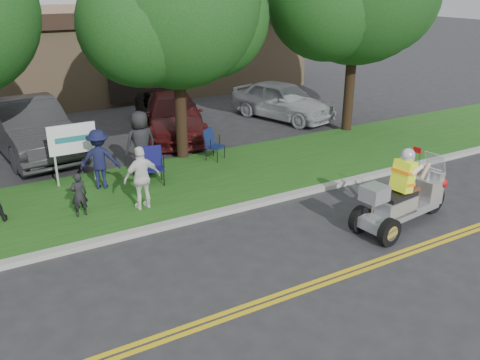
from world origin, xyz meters
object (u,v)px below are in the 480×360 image
spectator_adult_right (142,178)px  trike_scooter (403,200)px  parked_car_right (173,116)px  parked_car_left (30,128)px  parked_car_far_right (282,100)px  lawn_chair_a (153,163)px  lawn_chair_b (212,142)px  parked_car_mid (167,111)px

spectator_adult_right → trike_scooter: bearing=138.3°
trike_scooter → parked_car_right: bearing=92.7°
parked_car_left → parked_car_far_right: (9.52, -0.26, -0.13)m
lawn_chair_a → parked_car_far_right: parked_car_far_right is taller
lawn_chair_b → spectator_adult_right: size_ratio=0.61×
parked_car_mid → parked_car_far_right: bearing=2.0°
parked_car_right → lawn_chair_a: bearing=-101.8°
parked_car_far_right → lawn_chair_a: bearing=-166.6°
parked_car_right → parked_car_mid: bearing=98.7°
lawn_chair_b → parked_car_mid: bearing=53.9°
lawn_chair_b → parked_car_far_right: bearing=2.0°
parked_car_left → parked_car_mid: parked_car_left is taller
lawn_chair_a → spectator_adult_right: spectator_adult_right is taller
spectator_adult_right → parked_car_right: bearing=-123.5°
lawn_chair_b → parked_car_far_right: size_ratio=0.21×
lawn_chair_b → parked_car_left: parked_car_left is taller
spectator_adult_right → lawn_chair_b: bearing=-146.4°
lawn_chair_b → parked_car_far_right: parked_car_far_right is taller
lawn_chair_b → parked_car_right: (0.14, 3.32, 0.07)m
parked_car_left → lawn_chair_a: bearing=-67.4°
spectator_adult_right → parked_car_left: (-1.61, 5.91, 0.00)m
trike_scooter → spectator_adult_right: 6.06m
parked_car_far_right → trike_scooter: bearing=-125.7°
parked_car_mid → parked_car_far_right: parked_car_far_right is taller
trike_scooter → parked_car_far_right: trike_scooter is taller
trike_scooter → parked_car_far_right: (3.11, 9.35, 0.09)m
trike_scooter → spectator_adult_right: (-4.80, 3.70, 0.22)m
trike_scooter → lawn_chair_b: bearing=99.0°
lawn_chair_b → lawn_chair_a: bearing=170.4°
parked_car_left → parked_car_mid: 5.07m
spectator_adult_right → parked_car_mid: 7.57m
parked_car_right → parked_car_far_right: (4.69, -0.04, 0.04)m
parked_car_far_right → parked_car_mid: bearing=148.8°
lawn_chair_a → parked_car_right: 4.89m
spectator_adult_right → parked_car_left: bearing=-78.9°
trike_scooter → parked_car_left: 11.56m
trike_scooter → spectator_adult_right: size_ratio=1.86×
parked_car_left → parked_car_mid: size_ratio=1.15×
trike_scooter → parked_car_left: (-6.41, 9.61, 0.22)m
lawn_chair_b → trike_scooter: bearing=-106.2°
trike_scooter → parked_car_mid: bearing=90.8°
lawn_chair_b → parked_car_mid: size_ratio=0.20×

